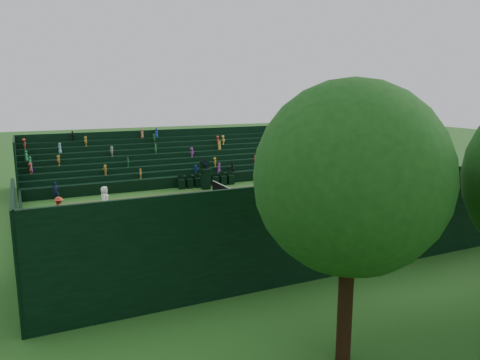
{
  "coord_description": "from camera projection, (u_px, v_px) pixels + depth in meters",
  "views": [
    {
      "loc": [
        32.84,
        -15.54,
        9.07
      ],
      "look_at": [
        0.0,
        0.0,
        2.0
      ],
      "focal_mm": 35.0,
      "sensor_mm": 36.0,
      "label": 1
    }
  ],
  "objects": [
    {
      "name": "player_near_east",
      "position": [
        196.0,
        210.0,
        32.09
      ],
      "size": [
        0.79,
        0.78,
        1.83
      ],
      "primitive_type": "imported",
      "rotation": [
        0.0,
        0.0,
        3.9
      ],
      "color": "white",
      "rests_on": "ground"
    },
    {
      "name": "perimeter_wall_south",
      "position": [
        21.0,
        222.0,
        30.63
      ],
      "size": [
        17.17,
        0.2,
        1.0
      ],
      "primitive_type": "cube",
      "color": "black",
      "rests_on": "ground"
    },
    {
      "name": "umpire_chair",
      "position": [
        206.0,
        176.0,
        42.92
      ],
      "size": [
        0.9,
        0.9,
        2.84
      ],
      "color": "black",
      "rests_on": "ground"
    },
    {
      "name": "courtside_chairs",
      "position": [
        207.0,
        181.0,
        44.26
      ],
      "size": [
        0.58,
        5.55,
        1.27
      ],
      "color": "black",
      "rests_on": "ground"
    },
    {
      "name": "perimeter_wall_west",
      "position": [
        202.0,
        180.0,
        44.83
      ],
      "size": [
        0.2,
        31.77,
        1.0
      ],
      "primitive_type": "cube",
      "color": "black",
      "rests_on": "ground"
    },
    {
      "name": "court_surface",
      "position": [
        240.0,
        204.0,
        37.39
      ],
      "size": [
        12.97,
        26.77,
        0.01
      ],
      "primitive_type": "cube",
      "color": "#2D6B23",
      "rests_on": "ground"
    },
    {
      "name": "line_judge_south",
      "position": [
        56.0,
        191.0,
        38.41
      ],
      "size": [
        0.43,
        0.62,
        1.63
      ],
      "primitive_type": "imported",
      "rotation": [
        0.0,
        0.0,
        1.63
      ],
      "color": "black",
      "rests_on": "ground"
    },
    {
      "name": "line_judge_north",
      "position": [
        322.0,
        169.0,
        48.6
      ],
      "size": [
        0.63,
        0.78,
        1.85
      ],
      "primitive_type": "imported",
      "rotation": [
        0.0,
        0.0,
        1.26
      ],
      "color": "black",
      "rests_on": "ground"
    },
    {
      "name": "perimeter_wall_east",
      "position": [
        297.0,
        226.0,
        29.77
      ],
      "size": [
        0.2,
        31.77,
        1.0
      ],
      "primitive_type": "cube",
      "color": "black",
      "rests_on": "ground"
    },
    {
      "name": "perimeter_wall_north",
      "position": [
        392.0,
        182.0,
        43.97
      ],
      "size": [
        17.17,
        0.2,
        1.0
      ],
      "primitive_type": "cube",
      "color": "black",
      "rests_on": "ground"
    },
    {
      "name": "north_grandstand",
      "position": [
        338.0,
        227.0,
        25.86
      ],
      "size": [
        6.6,
        32.0,
        4.9
      ],
      "color": "black",
      "rests_on": "ground"
    },
    {
      "name": "south_grandstand",
      "position": [
        188.0,
        163.0,
        48.33
      ],
      "size": [
        6.6,
        32.0,
        4.9
      ],
      "color": "black",
      "rests_on": "ground"
    },
    {
      "name": "ground",
      "position": [
        240.0,
        205.0,
        37.39
      ],
      "size": [
        160.0,
        160.0,
        0.0
      ],
      "primitive_type": "plane",
      "color": "#28601E",
      "rests_on": "ground"
    },
    {
      "name": "tennis_net",
      "position": [
        240.0,
        198.0,
        37.29
      ],
      "size": [
        11.67,
        0.1,
        1.06
      ],
      "color": "black",
      "rests_on": "ground"
    },
    {
      "name": "player_near_west",
      "position": [
        105.0,
        199.0,
        34.98
      ],
      "size": [
        1.1,
        0.88,
        1.96
      ],
      "primitive_type": "imported",
      "rotation": [
        0.0,
        0.0,
        2.85
      ],
      "color": "white",
      "rests_on": "ground"
    },
    {
      "name": "player_far_east",
      "position": [
        277.0,
        189.0,
        38.52
      ],
      "size": [
        1.33,
        0.91,
        1.89
      ],
      "primitive_type": "imported",
      "rotation": [
        0.0,
        0.0,
        0.18
      ],
      "color": "white",
      "rests_on": "ground"
    },
    {
      "name": "player_far_west",
      "position": [
        339.0,
        180.0,
        43.48
      ],
      "size": [
        0.8,
        0.64,
        1.59
      ],
      "primitive_type": "imported",
      "rotation": [
        0.0,
        0.0,
        -0.05
      ],
      "color": "white",
      "rests_on": "ground"
    }
  ]
}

